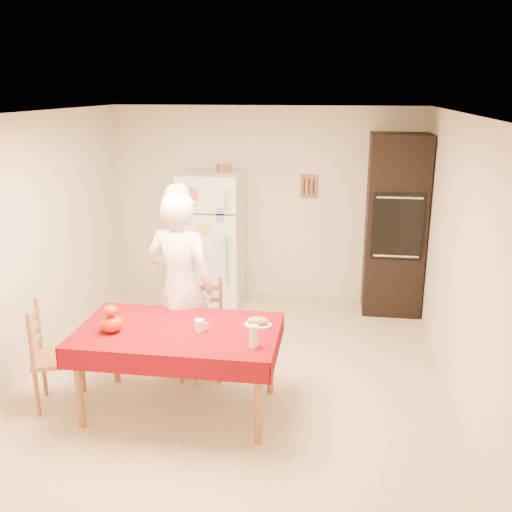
% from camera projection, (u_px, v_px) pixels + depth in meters
% --- Properties ---
extents(floor, '(4.50, 4.50, 0.00)m').
position_uv_depth(floor, '(237.00, 372.00, 5.67)').
color(floor, tan).
rests_on(floor, ground).
extents(room_shell, '(4.02, 4.52, 2.51)m').
position_uv_depth(room_shell, '(235.00, 212.00, 5.21)').
color(room_shell, beige).
rests_on(room_shell, ground).
extents(refrigerator, '(0.75, 0.74, 1.70)m').
position_uv_depth(refrigerator, '(212.00, 239.00, 7.30)').
color(refrigerator, white).
rests_on(refrigerator, floor).
extents(oven_cabinet, '(0.70, 0.62, 2.20)m').
position_uv_depth(oven_cabinet, '(395.00, 225.00, 6.96)').
color(oven_cabinet, black).
rests_on(oven_cabinet, floor).
extents(dining_table, '(1.70, 1.00, 0.76)m').
position_uv_depth(dining_table, '(178.00, 337.00, 4.82)').
color(dining_table, brown).
rests_on(dining_table, floor).
extents(chair_far, '(0.47, 0.45, 0.95)m').
position_uv_depth(chair_far, '(202.00, 324.00, 5.55)').
color(chair_far, brown).
rests_on(chair_far, floor).
extents(chair_left, '(0.51, 0.53, 0.95)m').
position_uv_depth(chair_left, '(50.00, 352.00, 4.95)').
color(chair_left, brown).
rests_on(chair_left, floor).
extents(seated_woman, '(0.74, 0.55, 1.84)m').
position_uv_depth(seated_woman, '(181.00, 287.00, 5.33)').
color(seated_woman, white).
rests_on(seated_woman, floor).
extents(coffee_mug, '(0.08, 0.08, 0.10)m').
position_uv_depth(coffee_mug, '(199.00, 325.00, 4.75)').
color(coffee_mug, white).
rests_on(coffee_mug, dining_table).
extents(pumpkin_lower, '(0.19, 0.19, 0.14)m').
position_uv_depth(pumpkin_lower, '(111.00, 324.00, 4.73)').
color(pumpkin_lower, red).
rests_on(pumpkin_lower, dining_table).
extents(pumpkin_upper, '(0.12, 0.12, 0.09)m').
position_uv_depth(pumpkin_upper, '(110.00, 311.00, 4.70)').
color(pumpkin_upper, '#ED4B05').
rests_on(pumpkin_upper, pumpkin_lower).
extents(wine_glass, '(0.07, 0.07, 0.18)m').
position_uv_depth(wine_glass, '(254.00, 336.00, 4.45)').
color(wine_glass, silver).
rests_on(wine_glass, dining_table).
extents(bread_plate, '(0.24, 0.24, 0.02)m').
position_uv_depth(bread_plate, '(258.00, 325.00, 4.86)').
color(bread_plate, silver).
rests_on(bread_plate, dining_table).
extents(bread_loaf, '(0.18, 0.10, 0.06)m').
position_uv_depth(bread_loaf, '(258.00, 321.00, 4.84)').
color(bread_loaf, '#A0794E').
rests_on(bread_loaf, bread_plate).
extents(spice_jar_left, '(0.05, 0.05, 0.10)m').
position_uv_depth(spice_jar_left, '(218.00, 168.00, 7.08)').
color(spice_jar_left, brown).
rests_on(spice_jar_left, refrigerator).
extents(spice_jar_mid, '(0.05, 0.05, 0.10)m').
position_uv_depth(spice_jar_mid, '(224.00, 168.00, 7.07)').
color(spice_jar_mid, '#93561A').
rests_on(spice_jar_mid, refrigerator).
extents(spice_jar_right, '(0.05, 0.05, 0.10)m').
position_uv_depth(spice_jar_right, '(230.00, 168.00, 7.06)').
color(spice_jar_right, '#8F511A').
rests_on(spice_jar_right, refrigerator).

